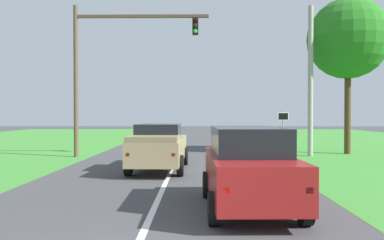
{
  "coord_description": "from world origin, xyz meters",
  "views": [
    {
      "loc": [
        1.04,
        -4.71,
        2.33
      ],
      "look_at": [
        0.83,
        14.06,
        2.04
      ],
      "focal_mm": 35.82,
      "sensor_mm": 36.0,
      "label": 1
    }
  ],
  "objects_px": {
    "red_suv_near": "(249,166)",
    "traffic_light": "(109,58)",
    "keep_moving_sign": "(283,127)",
    "pickup_truck_lead": "(159,146)",
    "utility_pole_right": "(311,81)",
    "oak_tree_right": "(348,39)"
  },
  "relations": [
    {
      "from": "red_suv_near",
      "to": "keep_moving_sign",
      "type": "relative_size",
      "value": 1.74
    },
    {
      "from": "keep_moving_sign",
      "to": "oak_tree_right",
      "type": "distance_m",
      "value": 6.72
    },
    {
      "from": "pickup_truck_lead",
      "to": "traffic_light",
      "type": "distance_m",
      "value": 7.33
    },
    {
      "from": "traffic_light",
      "to": "red_suv_near",
      "type": "bearing_deg",
      "value": -62.01
    },
    {
      "from": "red_suv_near",
      "to": "utility_pole_right",
      "type": "bearing_deg",
      "value": 67.0
    },
    {
      "from": "traffic_light",
      "to": "keep_moving_sign",
      "type": "xyz_separation_m",
      "value": [
        9.5,
        0.24,
        -3.75
      ]
    },
    {
      "from": "keep_moving_sign",
      "to": "utility_pole_right",
      "type": "distance_m",
      "value": 2.98
    },
    {
      "from": "oak_tree_right",
      "to": "pickup_truck_lead",
      "type": "bearing_deg",
      "value": -147.27
    },
    {
      "from": "pickup_truck_lead",
      "to": "oak_tree_right",
      "type": "relative_size",
      "value": 0.59
    },
    {
      "from": "pickup_truck_lead",
      "to": "keep_moving_sign",
      "type": "xyz_separation_m",
      "value": [
        6.3,
        5.15,
        0.64
      ]
    },
    {
      "from": "traffic_light",
      "to": "utility_pole_right",
      "type": "relative_size",
      "value": 0.99
    },
    {
      "from": "red_suv_near",
      "to": "traffic_light",
      "type": "distance_m",
      "value": 13.56
    },
    {
      "from": "keep_moving_sign",
      "to": "utility_pole_right",
      "type": "xyz_separation_m",
      "value": [
        1.57,
        0.28,
        2.52
      ]
    },
    {
      "from": "utility_pole_right",
      "to": "oak_tree_right",
      "type": "bearing_deg",
      "value": 26.42
    },
    {
      "from": "utility_pole_right",
      "to": "red_suv_near",
      "type": "bearing_deg",
      "value": -113.0
    },
    {
      "from": "traffic_light",
      "to": "keep_moving_sign",
      "type": "height_order",
      "value": "traffic_light"
    },
    {
      "from": "red_suv_near",
      "to": "oak_tree_right",
      "type": "xyz_separation_m",
      "value": [
        7.59,
        13.13,
        5.68
      ]
    },
    {
      "from": "traffic_light",
      "to": "keep_moving_sign",
      "type": "bearing_deg",
      "value": 1.45
    },
    {
      "from": "keep_moving_sign",
      "to": "oak_tree_right",
      "type": "height_order",
      "value": "oak_tree_right"
    },
    {
      "from": "traffic_light",
      "to": "keep_moving_sign",
      "type": "distance_m",
      "value": 10.22
    },
    {
      "from": "red_suv_near",
      "to": "traffic_light",
      "type": "height_order",
      "value": "traffic_light"
    },
    {
      "from": "utility_pole_right",
      "to": "traffic_light",
      "type": "bearing_deg",
      "value": -177.33
    }
  ]
}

